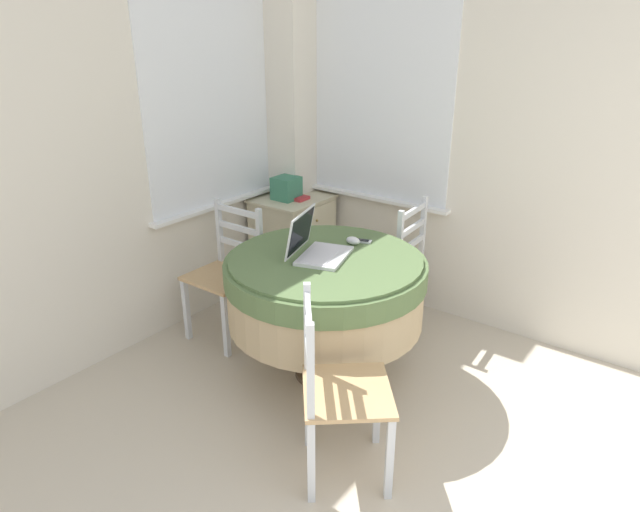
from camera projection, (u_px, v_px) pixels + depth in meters
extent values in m
cube|color=white|center=(210.00, 99.00, 3.78)|extent=(1.10, 0.01, 1.42)
cube|color=white|center=(220.00, 204.00, 4.04)|extent=(1.18, 0.07, 0.02)
cube|color=white|center=(380.00, 96.00, 3.94)|extent=(0.01, 1.10, 1.42)
cube|color=white|center=(374.00, 198.00, 4.19)|extent=(0.07, 1.18, 0.02)
cube|color=silver|center=(292.00, 121.00, 4.30)|extent=(0.28, 0.28, 2.55)
cylinder|color=#4C3D2D|center=(325.00, 371.00, 3.44)|extent=(0.36, 0.36, 0.03)
cylinder|color=#4C3D2D|center=(325.00, 317.00, 3.30)|extent=(0.11, 0.11, 0.71)
cylinder|color=tan|center=(325.00, 291.00, 3.23)|extent=(1.11, 1.11, 0.38)
cylinder|color=#567042|center=(325.00, 271.00, 3.19)|extent=(1.13, 1.13, 0.12)
cylinder|color=#567042|center=(325.00, 259.00, 3.16)|extent=(1.08, 1.08, 0.02)
cube|color=silver|center=(324.00, 256.00, 3.15)|extent=(0.40, 0.33, 0.02)
cube|color=silver|center=(322.00, 254.00, 3.16)|extent=(0.33, 0.22, 0.00)
cube|color=silver|center=(300.00, 232.00, 3.15)|extent=(0.34, 0.15, 0.23)
cube|color=black|center=(301.00, 231.00, 3.15)|extent=(0.31, 0.13, 0.21)
ellipsoid|color=white|center=(353.00, 241.00, 3.33)|extent=(0.06, 0.09, 0.05)
cube|color=#B2B7BC|center=(363.00, 241.00, 3.38)|extent=(0.08, 0.11, 0.01)
cube|color=black|center=(363.00, 240.00, 3.37)|extent=(0.06, 0.08, 0.00)
cube|color=tan|center=(223.00, 277.00, 3.69)|extent=(0.39, 0.42, 0.02)
cube|color=silver|center=(186.00, 309.00, 3.75)|extent=(0.03, 0.03, 0.43)
cube|color=silver|center=(226.00, 326.00, 3.55)|extent=(0.03, 0.03, 0.43)
cube|color=silver|center=(224.00, 291.00, 4.00)|extent=(0.03, 0.03, 0.43)
cube|color=silver|center=(263.00, 306.00, 3.80)|extent=(0.03, 0.03, 0.43)
cube|color=silver|center=(219.00, 230.00, 3.83)|extent=(0.03, 0.03, 0.44)
cube|color=silver|center=(260.00, 242.00, 3.63)|extent=(0.03, 0.03, 0.44)
cube|color=silver|center=(238.00, 211.00, 3.66)|extent=(0.02, 0.37, 0.04)
cube|color=silver|center=(239.00, 228.00, 3.71)|extent=(0.02, 0.37, 0.04)
cube|color=silver|center=(240.00, 245.00, 3.75)|extent=(0.02, 0.37, 0.04)
cube|color=tan|center=(387.00, 263.00, 3.90)|extent=(0.44, 0.42, 0.02)
cube|color=silver|center=(376.00, 278.00, 4.21)|extent=(0.04, 0.04, 0.43)
cube|color=silver|center=(351.00, 296.00, 3.93)|extent=(0.04, 0.04, 0.43)
cube|color=silver|center=(418.00, 289.00, 4.04)|extent=(0.04, 0.04, 0.43)
cube|color=silver|center=(396.00, 309.00, 3.76)|extent=(0.04, 0.04, 0.43)
cube|color=silver|center=(423.00, 228.00, 3.87)|extent=(0.03, 0.03, 0.44)
cube|color=silver|center=(399.00, 244.00, 3.58)|extent=(0.03, 0.03, 0.44)
cube|color=silver|center=(413.00, 211.00, 3.66)|extent=(0.37, 0.05, 0.04)
cube|color=silver|center=(412.00, 228.00, 3.71)|extent=(0.37, 0.05, 0.04)
cube|color=silver|center=(411.00, 245.00, 3.75)|extent=(0.37, 0.05, 0.04)
cube|color=tan|center=(347.00, 391.00, 2.55)|extent=(0.57, 0.57, 0.02)
cube|color=silver|center=(390.00, 458.00, 2.47)|extent=(0.05, 0.05, 0.43)
cube|color=silver|center=(377.00, 406.00, 2.81)|extent=(0.05, 0.05, 0.43)
cube|color=silver|center=(311.00, 462.00, 2.45)|extent=(0.05, 0.05, 0.43)
cube|color=silver|center=(308.00, 408.00, 2.79)|extent=(0.05, 0.05, 0.43)
cube|color=silver|center=(311.00, 372.00, 2.28)|extent=(0.05, 0.05, 0.44)
cube|color=silver|center=(307.00, 327.00, 2.62)|extent=(0.05, 0.05, 0.44)
cube|color=silver|center=(309.00, 313.00, 2.38)|extent=(0.29, 0.25, 0.04)
cube|color=silver|center=(309.00, 337.00, 2.43)|extent=(0.29, 0.25, 0.04)
cube|color=silver|center=(309.00, 360.00, 2.47)|extent=(0.29, 0.25, 0.04)
cube|color=beige|center=(293.00, 244.00, 4.46)|extent=(0.53, 0.45, 0.72)
cube|color=beige|center=(292.00, 199.00, 4.32)|extent=(0.55, 0.47, 0.02)
cube|color=beige|center=(316.00, 220.00, 4.25)|extent=(0.46, 0.01, 0.20)
sphere|color=olive|center=(317.00, 221.00, 4.24)|extent=(0.02, 0.02, 0.02)
cube|color=beige|center=(316.00, 250.00, 4.34)|extent=(0.46, 0.01, 0.20)
sphere|color=olive|center=(317.00, 250.00, 4.33)|extent=(0.02, 0.02, 0.02)
cube|color=beige|center=(316.00, 279.00, 4.43)|extent=(0.46, 0.01, 0.20)
sphere|color=olive|center=(317.00, 279.00, 4.42)|extent=(0.02, 0.02, 0.02)
cube|color=#387A5B|center=(286.00, 188.00, 4.25)|extent=(0.18, 0.17, 0.17)
cube|color=#BC3338|center=(295.00, 197.00, 4.29)|extent=(0.12, 0.20, 0.02)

